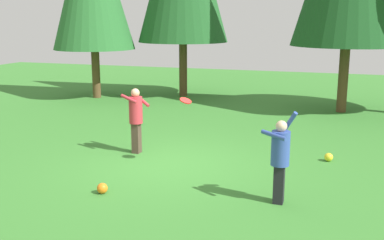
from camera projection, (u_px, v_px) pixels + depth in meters
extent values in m
plane|color=#387A2D|center=(169.00, 164.00, 10.85)|extent=(40.00, 40.00, 0.00)
cube|color=black|center=(279.00, 184.00, 8.52)|extent=(0.19, 0.22, 0.73)
cylinder|color=#334C9E|center=(280.00, 148.00, 8.37)|extent=(0.34, 0.34, 0.64)
sphere|color=beige|center=(281.00, 126.00, 8.28)|extent=(0.21, 0.21, 0.21)
cylinder|color=#334C9E|center=(274.00, 135.00, 8.19)|extent=(0.51, 0.36, 0.12)
cylinder|color=#334C9E|center=(289.00, 124.00, 8.40)|extent=(0.36, 0.26, 0.49)
cube|color=#4C382D|center=(136.00, 138.00, 11.69)|extent=(0.19, 0.22, 0.77)
cylinder|color=#B72D38|center=(136.00, 110.00, 11.53)|extent=(0.34, 0.34, 0.67)
sphere|color=tan|center=(135.00, 93.00, 11.44)|extent=(0.22, 0.22, 0.22)
cylinder|color=#B72D38|center=(142.00, 100.00, 11.63)|extent=(0.54, 0.30, 0.31)
cylinder|color=#B72D38|center=(129.00, 99.00, 11.32)|extent=(0.56, 0.31, 0.19)
cylinder|color=red|center=(186.00, 101.00, 10.30)|extent=(0.34, 0.35, 0.12)
sphere|color=blue|center=(137.00, 122.00, 14.77)|extent=(0.21, 0.21, 0.21)
sphere|color=orange|center=(102.00, 188.00, 9.03)|extent=(0.21, 0.21, 0.21)
sphere|color=yellow|center=(329.00, 157.00, 11.05)|extent=(0.20, 0.20, 0.20)
cylinder|color=brown|center=(345.00, 52.00, 16.40)|extent=(0.35, 0.35, 4.34)
cylinder|color=brown|center=(95.00, 54.00, 19.45)|extent=(0.34, 0.34, 3.76)
cylinder|color=brown|center=(183.00, 47.00, 19.90)|extent=(0.35, 0.35, 4.26)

